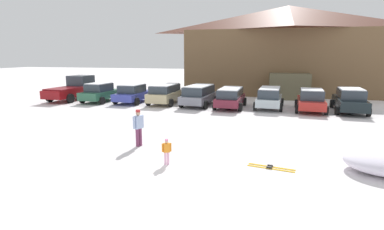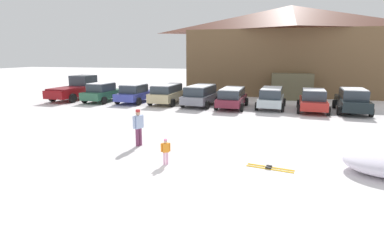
{
  "view_description": "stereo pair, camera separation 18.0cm",
  "coord_description": "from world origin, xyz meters",
  "px_view_note": "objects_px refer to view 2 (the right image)",
  "views": [
    {
      "loc": [
        3.11,
        -7.77,
        4.04
      ],
      "look_at": [
        -0.43,
        5.49,
        1.29
      ],
      "focal_mm": 28.0,
      "sensor_mm": 36.0,
      "label": 1
    },
    {
      "loc": [
        3.29,
        -7.72,
        4.04
      ],
      "look_at": [
        -0.43,
        5.49,
        1.29
      ],
      "focal_mm": 28.0,
      "sensor_mm": 36.0,
      "label": 2
    }
  ],
  "objects_px": {
    "skier_adult_in_blue_parka": "(138,126)",
    "skier_child_in_orange_jacket": "(166,150)",
    "parked_beige_suv": "(167,93)",
    "parked_black_sedan": "(352,100)",
    "pickup_truck": "(78,88)",
    "parked_silver_wagon": "(271,97)",
    "parked_maroon_van": "(232,97)",
    "parked_green_coupe": "(102,92)",
    "pair_of_skis": "(270,168)",
    "parked_red_sedan": "(313,100)",
    "parked_blue_hatchback": "(135,93)",
    "parked_grey_wagon": "(201,95)",
    "ski_lodge": "(289,50)"
  },
  "relations": [
    {
      "from": "skier_adult_in_blue_parka",
      "to": "skier_child_in_orange_jacket",
      "type": "bearing_deg",
      "value": -43.32
    },
    {
      "from": "parked_beige_suv",
      "to": "parked_black_sedan",
      "type": "xyz_separation_m",
      "value": [
        14.11,
        -0.11,
        -0.03
      ]
    },
    {
      "from": "pickup_truck",
      "to": "skier_child_in_orange_jacket",
      "type": "height_order",
      "value": "pickup_truck"
    },
    {
      "from": "parked_silver_wagon",
      "to": "skier_child_in_orange_jacket",
      "type": "relative_size",
      "value": 4.38
    },
    {
      "from": "parked_beige_suv",
      "to": "parked_maroon_van",
      "type": "relative_size",
      "value": 0.97
    },
    {
      "from": "parked_green_coupe",
      "to": "parked_maroon_van",
      "type": "xyz_separation_m",
      "value": [
        11.47,
        -0.07,
        0.01
      ]
    },
    {
      "from": "parked_beige_suv",
      "to": "pair_of_skis",
      "type": "xyz_separation_m",
      "value": [
        8.74,
        -12.91,
        -0.88
      ]
    },
    {
      "from": "parked_maroon_van",
      "to": "pair_of_skis",
      "type": "distance_m",
      "value": 12.8
    },
    {
      "from": "parked_red_sedan",
      "to": "skier_adult_in_blue_parka",
      "type": "height_order",
      "value": "skier_adult_in_blue_parka"
    },
    {
      "from": "parked_black_sedan",
      "to": "skier_adult_in_blue_parka",
      "type": "distance_m",
      "value": 16.06
    },
    {
      "from": "parked_blue_hatchback",
      "to": "pickup_truck",
      "type": "bearing_deg",
      "value": 175.12
    },
    {
      "from": "parked_green_coupe",
      "to": "parked_grey_wagon",
      "type": "distance_m",
      "value": 8.87
    },
    {
      "from": "pickup_truck",
      "to": "parked_red_sedan",
      "type": "bearing_deg",
      "value": -2.45
    },
    {
      "from": "parked_silver_wagon",
      "to": "skier_child_in_orange_jacket",
      "type": "xyz_separation_m",
      "value": [
        -3.55,
        -13.55,
        -0.31
      ]
    },
    {
      "from": "parked_red_sedan",
      "to": "pair_of_skis",
      "type": "relative_size",
      "value": 2.48
    },
    {
      "from": "parked_maroon_van",
      "to": "parked_red_sedan",
      "type": "height_order",
      "value": "parked_red_sedan"
    },
    {
      "from": "parked_blue_hatchback",
      "to": "parked_black_sedan",
      "type": "height_order",
      "value": "parked_black_sedan"
    },
    {
      "from": "parked_beige_suv",
      "to": "parked_silver_wagon",
      "type": "xyz_separation_m",
      "value": [
        8.5,
        0.01,
        -0.03
      ]
    },
    {
      "from": "parked_grey_wagon",
      "to": "pickup_truck",
      "type": "distance_m",
      "value": 12.03
    },
    {
      "from": "parked_blue_hatchback",
      "to": "parked_maroon_van",
      "type": "distance_m",
      "value": 8.49
    },
    {
      "from": "parked_maroon_van",
      "to": "pickup_truck",
      "type": "height_order",
      "value": "pickup_truck"
    },
    {
      "from": "parked_grey_wagon",
      "to": "pair_of_skis",
      "type": "xyz_separation_m",
      "value": [
        5.79,
        -12.77,
        -0.88
      ]
    },
    {
      "from": "ski_lodge",
      "to": "parked_green_coupe",
      "type": "distance_m",
      "value": 19.8
    },
    {
      "from": "ski_lodge",
      "to": "parked_grey_wagon",
      "type": "xyz_separation_m",
      "value": [
        -7.01,
        -10.89,
        -3.74
      ]
    },
    {
      "from": "parked_silver_wagon",
      "to": "parked_maroon_van",
      "type": "bearing_deg",
      "value": -169.46
    },
    {
      "from": "parked_maroon_van",
      "to": "skier_child_in_orange_jacket",
      "type": "bearing_deg",
      "value": -92.66
    },
    {
      "from": "pickup_truck",
      "to": "skier_adult_in_blue_parka",
      "type": "bearing_deg",
      "value": -45.04
    },
    {
      "from": "parked_beige_suv",
      "to": "skier_child_in_orange_jacket",
      "type": "xyz_separation_m",
      "value": [
        4.96,
        -13.55,
        -0.34
      ]
    },
    {
      "from": "parked_grey_wagon",
      "to": "parked_red_sedan",
      "type": "relative_size",
      "value": 1.11
    },
    {
      "from": "parked_silver_wagon",
      "to": "skier_child_in_orange_jacket",
      "type": "bearing_deg",
      "value": -104.66
    },
    {
      "from": "ski_lodge",
      "to": "skier_adult_in_blue_parka",
      "type": "distance_m",
      "value": 23.77
    },
    {
      "from": "parked_silver_wagon",
      "to": "parked_black_sedan",
      "type": "xyz_separation_m",
      "value": [
        5.61,
        -0.12,
        -0.0
      ]
    },
    {
      "from": "ski_lodge",
      "to": "parked_maroon_van",
      "type": "xyz_separation_m",
      "value": [
        -4.4,
        -11.29,
        -3.79
      ]
    },
    {
      "from": "parked_maroon_van",
      "to": "parked_black_sedan",
      "type": "distance_m",
      "value": 8.56
    },
    {
      "from": "parked_green_coupe",
      "to": "parked_beige_suv",
      "type": "height_order",
      "value": "parked_green_coupe"
    },
    {
      "from": "parked_beige_suv",
      "to": "parked_grey_wagon",
      "type": "bearing_deg",
      "value": -2.68
    },
    {
      "from": "parked_blue_hatchback",
      "to": "parked_red_sedan",
      "type": "bearing_deg",
      "value": -1.41
    },
    {
      "from": "parked_maroon_van",
      "to": "pair_of_skis",
      "type": "height_order",
      "value": "parked_maroon_van"
    },
    {
      "from": "parked_silver_wagon",
      "to": "skier_child_in_orange_jacket",
      "type": "distance_m",
      "value": 14.01
    },
    {
      "from": "parked_silver_wagon",
      "to": "parked_black_sedan",
      "type": "distance_m",
      "value": 5.61
    },
    {
      "from": "parked_blue_hatchback",
      "to": "pair_of_skis",
      "type": "relative_size",
      "value": 2.48
    },
    {
      "from": "parked_maroon_van",
      "to": "skier_adult_in_blue_parka",
      "type": "height_order",
      "value": "skier_adult_in_blue_parka"
    },
    {
      "from": "pickup_truck",
      "to": "ski_lodge",
      "type": "bearing_deg",
      "value": 28.63
    },
    {
      "from": "ski_lodge",
      "to": "parked_grey_wagon",
      "type": "bearing_deg",
      "value": -122.75
    },
    {
      "from": "parked_grey_wagon",
      "to": "parked_black_sedan",
      "type": "xyz_separation_m",
      "value": [
        11.15,
        0.03,
        -0.03
      ]
    },
    {
      "from": "pickup_truck",
      "to": "pair_of_skis",
      "type": "xyz_separation_m",
      "value": [
        17.8,
        -13.28,
        -0.98
      ]
    },
    {
      "from": "parked_blue_hatchback",
      "to": "parked_silver_wagon",
      "type": "bearing_deg",
      "value": 0.8
    },
    {
      "from": "parked_blue_hatchback",
      "to": "skier_child_in_orange_jacket",
      "type": "relative_size",
      "value": 4.3
    },
    {
      "from": "parked_silver_wagon",
      "to": "skier_child_in_orange_jacket",
      "type": "height_order",
      "value": "parked_silver_wagon"
    },
    {
      "from": "parked_beige_suv",
      "to": "parked_black_sedan",
      "type": "relative_size",
      "value": 0.91
    }
  ]
}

